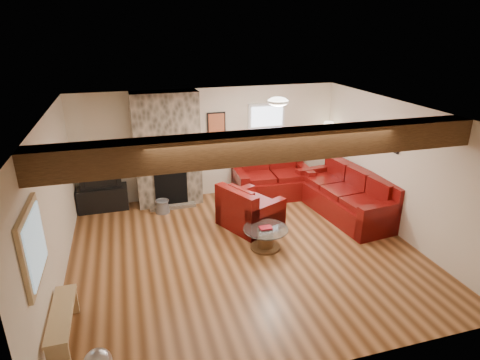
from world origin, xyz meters
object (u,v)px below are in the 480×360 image
at_px(television, 100,177).
at_px(floor_lamp, 328,132).
at_px(coffee_table, 265,238).
at_px(loveseat, 272,177).
at_px(tv_cabinet, 103,198).
at_px(sofa_three, 345,193).
at_px(armchair_red, 250,206).

distance_m(television, floor_lamp, 5.26).
distance_m(coffee_table, television, 3.85).
relative_size(loveseat, television, 2.07).
distance_m(loveseat, floor_lamp, 1.71).
relative_size(coffee_table, floor_lamp, 0.49).
xyz_separation_m(loveseat, television, (-3.80, 0.30, 0.30)).
height_order(loveseat, television, television).
distance_m(loveseat, coffee_table, 2.44).
bearing_deg(television, loveseat, -4.52).
bearing_deg(tv_cabinet, floor_lamp, -2.20).
xyz_separation_m(loveseat, coffee_table, (-0.96, -2.23, -0.27)).
bearing_deg(loveseat, television, 178.22).
relative_size(coffee_table, tv_cabinet, 0.77).
bearing_deg(floor_lamp, tv_cabinet, 177.80).
relative_size(sofa_three, tv_cabinet, 2.33).
xyz_separation_m(armchair_red, coffee_table, (-0.00, -0.91, -0.24)).
bearing_deg(television, coffee_table, -41.66).
distance_m(loveseat, armchair_red, 1.63).
xyz_separation_m(sofa_three, tv_cabinet, (-4.93, 1.64, -0.21)).
relative_size(tv_cabinet, floor_lamp, 0.63).
bearing_deg(armchair_red, floor_lamp, -84.35).
relative_size(sofa_three, loveseat, 1.39).
height_order(coffee_table, tv_cabinet, tv_cabinet).
bearing_deg(sofa_three, television, -114.85).
height_order(sofa_three, television, television).
xyz_separation_m(sofa_three, armchair_red, (-2.09, 0.02, -0.04)).
xyz_separation_m(tv_cabinet, television, (0.00, 0.00, 0.50)).
xyz_separation_m(armchair_red, television, (-2.84, 1.62, 0.33)).
relative_size(television, floor_lamp, 0.51).
bearing_deg(television, armchair_red, -29.68).
height_order(coffee_table, television, television).
bearing_deg(armchair_red, coffee_table, 154.75).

